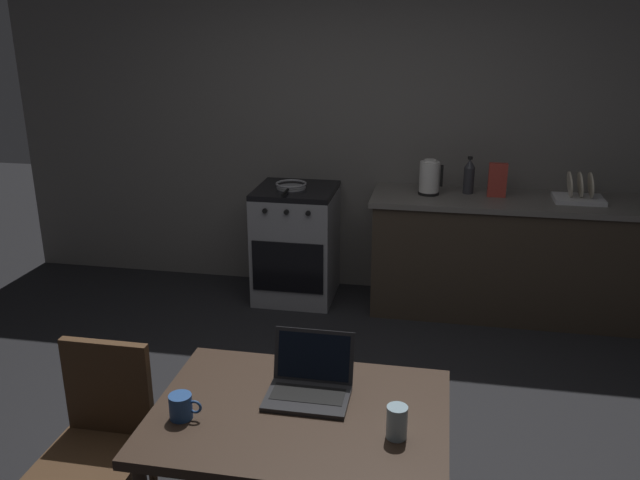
% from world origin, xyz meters
% --- Properties ---
extents(ground_plane, '(12.00, 12.00, 0.00)m').
position_xyz_m(ground_plane, '(0.00, 0.00, 0.00)').
color(ground_plane, black).
extents(back_wall, '(6.40, 0.10, 2.70)m').
position_xyz_m(back_wall, '(0.30, 2.30, 1.35)').
color(back_wall, slate).
rests_on(back_wall, ground_plane).
extents(kitchen_counter, '(2.16, 0.64, 0.89)m').
position_xyz_m(kitchen_counter, '(1.18, 1.95, 0.45)').
color(kitchen_counter, '#382D23').
rests_on(kitchen_counter, ground_plane).
extents(stove_oven, '(0.60, 0.62, 0.89)m').
position_xyz_m(stove_oven, '(-0.49, 1.95, 0.44)').
color(stove_oven, gray).
rests_on(stove_oven, ground_plane).
extents(dining_table, '(1.10, 0.80, 0.74)m').
position_xyz_m(dining_table, '(0.12, -0.73, 0.66)').
color(dining_table, '#332319').
rests_on(dining_table, ground_plane).
extents(chair, '(0.40, 0.40, 0.88)m').
position_xyz_m(chair, '(-0.73, -0.70, 0.50)').
color(chair, '#4C331E').
rests_on(chair, ground_plane).
extents(laptop, '(0.32, 0.28, 0.22)m').
position_xyz_m(laptop, '(0.14, -0.61, 0.78)').
color(laptop, '#232326').
rests_on(laptop, dining_table).
extents(electric_kettle, '(0.17, 0.15, 0.26)m').
position_xyz_m(electric_kettle, '(0.51, 1.95, 1.01)').
color(electric_kettle, black).
rests_on(electric_kettle, kitchen_counter).
extents(frying_pan, '(0.24, 0.41, 0.05)m').
position_xyz_m(frying_pan, '(-0.52, 1.92, 0.91)').
color(frying_pan, gray).
rests_on(frying_pan, stove_oven).
extents(coffee_mug, '(0.12, 0.08, 0.09)m').
position_xyz_m(coffee_mug, '(-0.29, -0.86, 0.78)').
color(coffee_mug, '#264C8C').
rests_on(coffee_mug, dining_table).
extents(drinking_glass, '(0.07, 0.07, 0.12)m').
position_xyz_m(drinking_glass, '(0.49, -0.83, 0.80)').
color(drinking_glass, '#99B7C6').
rests_on(drinking_glass, dining_table).
extents(cereal_box, '(0.13, 0.05, 0.25)m').
position_xyz_m(cereal_box, '(0.99, 1.97, 1.01)').
color(cereal_box, '#B2382D').
rests_on(cereal_box, kitchen_counter).
extents(dish_rack, '(0.34, 0.26, 0.21)m').
position_xyz_m(dish_rack, '(1.56, 1.95, 0.94)').
color(dish_rack, silver).
rests_on(dish_rack, kitchen_counter).
extents(bottle_b, '(0.08, 0.08, 0.27)m').
position_xyz_m(bottle_b, '(0.80, 2.03, 1.02)').
color(bottle_b, '#2D2D33').
rests_on(bottle_b, kitchen_counter).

